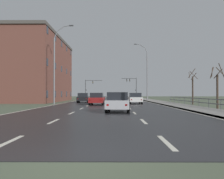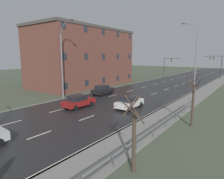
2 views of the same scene
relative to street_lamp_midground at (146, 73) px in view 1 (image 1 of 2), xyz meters
name	(u,v)px [view 1 (image 1 of 2)]	position (x,y,z in m)	size (l,w,h in m)	color
ground_plane	(110,101)	(-7.43, 4.21, -5.72)	(160.00, 160.00, 0.12)	#4C5642
road_asphalt_strip	(111,99)	(-7.43, 16.21, -5.65)	(14.00, 120.00, 0.03)	#232326
sidewalk_right	(142,99)	(1.00, 16.21, -5.60)	(3.00, 120.00, 0.12)	gray
guardrail	(199,101)	(2.42, -23.27, -4.96)	(0.07, 26.13, 1.00)	#515459
street_lamp_midground	(146,73)	(0.00, 0.00, 0.00)	(2.77, 0.24, 11.62)	slate
street_lamp_left_bank	(56,65)	(-14.85, -14.98, -0.21)	(2.79, 0.24, 11.20)	slate
traffic_signal_right	(133,84)	(-0.61, 26.66, -1.25)	(4.68, 0.36, 6.49)	#38383A
traffic_signal_left	(89,86)	(-14.37, 25.48, -1.83)	(5.14, 0.36, 5.79)	#38383A
car_near_left	(83,98)	(-11.59, -9.68, -4.86)	(1.97, 4.17, 1.57)	black
car_distant	(118,102)	(-6.31, -29.80, -4.86)	(2.00, 4.19, 1.57)	#B7B7BC
car_far_right	(97,99)	(-8.79, -17.77, -4.86)	(1.93, 4.15, 1.57)	maroon
car_mid_centre	(135,98)	(-3.59, -14.43, -4.86)	(1.88, 4.12, 1.57)	silver
brick_building	(32,70)	(-22.11, -3.30, 0.36)	(11.40, 22.59, 12.02)	brown
bare_tree_near	(217,88)	(3.42, -25.44, -3.61)	(1.43, 1.50, 4.36)	#423328
bare_tree_mid	(193,88)	(4.06, -16.20, -3.45)	(1.12, 1.16, 4.96)	#423328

